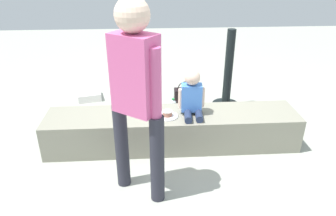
% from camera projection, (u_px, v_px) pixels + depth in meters
% --- Properties ---
extents(ground_plane, '(12.00, 12.00, 0.00)m').
position_uv_depth(ground_plane, '(172.00, 144.00, 3.47)').
color(ground_plane, '#9EA295').
extents(concrete_ledge, '(2.66, 0.52, 0.37)m').
position_uv_depth(concrete_ledge, '(172.00, 129.00, 3.39)').
color(concrete_ledge, gray).
rests_on(concrete_ledge, ground_plane).
extents(child_seated, '(0.28, 0.32, 0.48)m').
position_uv_depth(child_seated, '(192.00, 95.00, 3.22)').
color(child_seated, '#222F4D').
rests_on(child_seated, concrete_ledge).
extents(adult_standing, '(0.42, 0.36, 1.64)m').
position_uv_depth(adult_standing, '(136.00, 87.00, 2.36)').
color(adult_standing, '#272732').
rests_on(adult_standing, ground_plane).
extents(cake_plate, '(0.22, 0.22, 0.07)m').
position_uv_depth(cake_plate, '(167.00, 115.00, 3.25)').
color(cake_plate, white).
rests_on(cake_plate, concrete_ledge).
extents(gift_bag, '(0.19, 0.09, 0.28)m').
position_uv_depth(gift_bag, '(245.00, 114.00, 3.86)').
color(gift_bag, '#B259BF').
rests_on(gift_bag, ground_plane).
extents(railing_post, '(0.36, 0.36, 1.05)m').
position_uv_depth(railing_post, '(228.00, 79.00, 4.17)').
color(railing_post, black).
rests_on(railing_post, ground_plane).
extents(water_bottle_near_gift, '(0.07, 0.07, 0.21)m').
position_uv_depth(water_bottle_near_gift, '(126.00, 109.00, 4.05)').
color(water_bottle_near_gift, silver).
rests_on(water_bottle_near_gift, ground_plane).
extents(water_bottle_far_side, '(0.07, 0.07, 0.20)m').
position_uv_depth(water_bottle_far_side, '(173.00, 106.00, 4.12)').
color(water_bottle_far_side, silver).
rests_on(water_bottle_far_side, ground_plane).
extents(party_cup_red, '(0.08, 0.08, 0.09)m').
position_uv_depth(party_cup_red, '(78.00, 117.00, 3.96)').
color(party_cup_red, red).
rests_on(party_cup_red, ground_plane).
extents(cake_box_white, '(0.39, 0.39, 0.11)m').
position_uv_depth(cake_box_white, '(89.00, 95.00, 4.54)').
color(cake_box_white, white).
rests_on(cake_box_white, ground_plane).
extents(handbag_black_leather, '(0.32, 0.15, 0.32)m').
position_uv_depth(handbag_black_leather, '(186.00, 95.00, 4.40)').
color(handbag_black_leather, black).
rests_on(handbag_black_leather, ground_plane).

